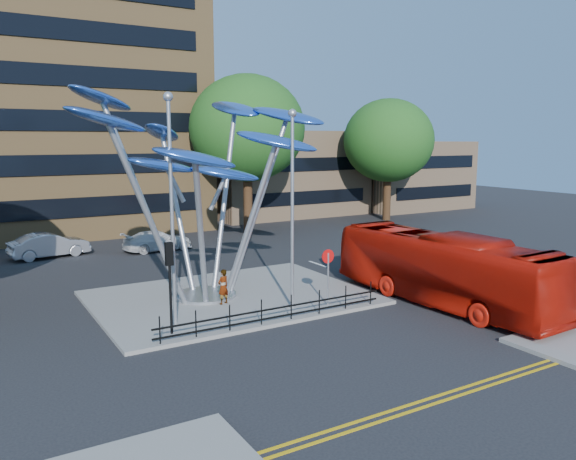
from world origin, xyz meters
TOP-DOWN VIEW (x-y plane):
  - ground at (0.00, 0.00)m, footprint 120.00×120.00m
  - traffic_island at (-1.00, 6.00)m, footprint 12.00×9.00m
  - double_yellow_near at (0.00, -6.00)m, footprint 40.00×0.12m
  - double_yellow_far at (0.00, -6.30)m, footprint 40.00×0.12m
  - brick_tower at (-6.00, 32.00)m, footprint 25.00×15.00m
  - low_building_near at (16.00, 30.00)m, footprint 15.00×8.00m
  - low_building_far at (30.00, 28.00)m, footprint 12.00×8.00m
  - tree_right at (8.00, 22.00)m, footprint 8.80×8.80m
  - tree_far at (22.00, 22.00)m, footprint 8.00×8.00m
  - leaf_sculpture at (-2.07, 6.68)m, footprint 12.72×9.54m
  - street_lamp_left at (-4.50, 3.50)m, footprint 0.36×0.36m
  - street_lamp_right at (0.50, 3.00)m, footprint 0.36×0.36m
  - traffic_light_island at (-5.00, 2.50)m, footprint 0.28×0.18m
  - no_entry_sign_island at (2.00, 2.52)m, footprint 0.60×0.10m
  - pedestrian_railing_front at (-1.00, 1.70)m, footprint 10.00×0.06m
  - red_bus at (6.78, 0.51)m, footprint 3.04×11.48m
  - pedestrian at (-1.79, 5.00)m, footprint 0.65×0.53m
  - parked_car_mid at (-6.72, 20.08)m, footprint 4.87×2.35m
  - parked_car_right at (-0.27, 18.76)m, footprint 4.62×2.17m

SIDE VIEW (x-z plane):
  - ground at x=0.00m, z-range 0.00..0.00m
  - double_yellow_near at x=0.00m, z-range 0.00..0.01m
  - double_yellow_far at x=0.00m, z-range 0.00..0.01m
  - traffic_island at x=-1.00m, z-range 0.00..0.15m
  - pedestrian_railing_front at x=-1.00m, z-range 0.05..1.05m
  - parked_car_right at x=-0.27m, z-range 0.00..1.30m
  - parked_car_mid at x=-6.72m, z-range 0.00..1.54m
  - pedestrian at x=-1.79m, z-range 0.15..1.69m
  - red_bus at x=6.78m, z-range 0.00..3.17m
  - no_entry_sign_island at x=2.00m, z-range 0.59..3.04m
  - traffic_light_island at x=-5.00m, z-range 0.90..4.33m
  - low_building_far at x=30.00m, z-range 0.00..7.00m
  - low_building_near at x=16.00m, z-range 0.00..8.00m
  - street_lamp_right at x=0.50m, z-range 0.94..9.24m
  - street_lamp_left at x=-4.50m, z-range 0.96..9.76m
  - leaf_sculpture at x=-2.07m, z-range 2.12..11.63m
  - tree_far at x=22.00m, z-range 1.70..12.51m
  - tree_right at x=8.00m, z-range 1.98..14.09m
  - brick_tower at x=-6.00m, z-range 0.00..30.00m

